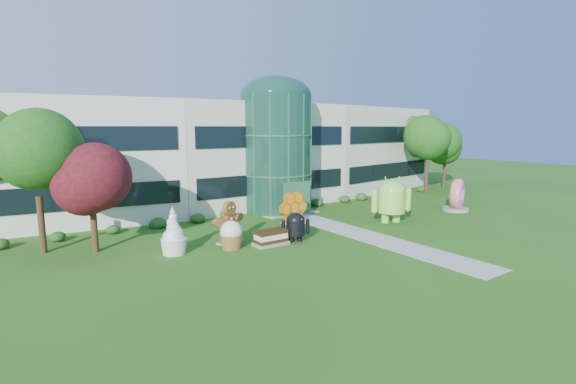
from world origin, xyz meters
TOP-DOWN VIEW (x-y plane):
  - ground at (0.00, 0.00)m, footprint 140.00×140.00m
  - building at (0.00, 18.00)m, footprint 46.00×15.00m
  - atrium at (0.00, 12.00)m, footprint 6.00×6.00m
  - walkway at (0.00, 2.00)m, footprint 2.40×20.00m
  - tree_red at (-15.50, 7.50)m, footprint 4.00×4.00m
  - trees_backdrop at (0.00, 13.00)m, footprint 52.00×8.00m
  - android_green at (4.50, 2.96)m, footprint 3.97×3.29m
  - android_black at (-4.65, 2.68)m, footprint 2.25×1.88m
  - donut at (12.52, 2.75)m, footprint 3.04×2.31m
  - gingerbread at (-8.26, 4.68)m, footprint 3.15×2.19m
  - ice_cream_sandwich at (-6.36, 2.89)m, footprint 2.17×1.10m
  - honeycomb at (-1.71, 7.06)m, footprint 2.78×1.29m
  - froyo at (-11.89, 4.51)m, footprint 1.87×1.87m
  - cupcake at (-8.70, 3.59)m, footprint 1.71×1.71m

SIDE VIEW (x-z plane):
  - ground at x=0.00m, z-range 0.00..0.00m
  - walkway at x=0.00m, z-range 0.00..0.04m
  - ice_cream_sandwich at x=-6.36m, z-range 0.00..0.96m
  - cupcake at x=-8.70m, z-range 0.00..1.71m
  - honeycomb at x=-1.71m, z-range 0.00..2.11m
  - android_black at x=-4.65m, z-range 0.00..2.18m
  - froyo at x=-11.89m, z-range 0.00..2.70m
  - gingerbread at x=-8.26m, z-range 0.00..2.71m
  - donut at x=12.52m, z-range 0.00..2.85m
  - android_green at x=4.50m, z-range 0.00..3.85m
  - tree_red at x=-15.50m, z-range 0.00..6.00m
  - trees_backdrop at x=0.00m, z-range 0.00..8.40m
  - building at x=0.00m, z-range 0.00..9.30m
  - atrium at x=0.00m, z-range 0.00..9.80m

